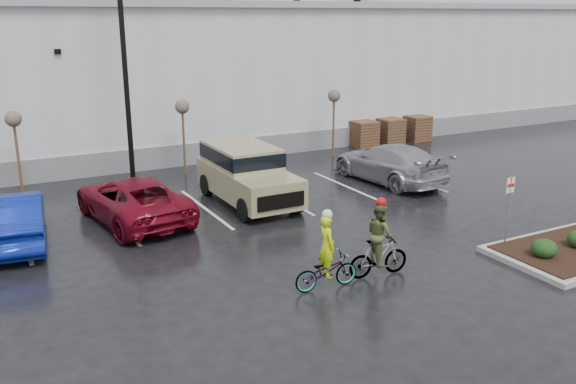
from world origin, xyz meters
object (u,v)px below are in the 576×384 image
sapling_west (14,124)px  pallet_stack_a (364,134)px  lamppost (123,40)px  cyclist_olive (379,247)px  sapling_mid (182,111)px  fire_lane_sign (509,204)px  car_far_silver (389,163)px  car_blue (14,218)px  pallet_stack_b (390,131)px  cyclist_hivis (326,264)px  pallet_stack_c (417,128)px  sapling_east (334,99)px  car_red (133,199)px  suv_tan (248,176)px

sapling_west → pallet_stack_a: (16.50, 1.00, -2.05)m
lamppost → cyclist_olive: lamppost is taller
sapling_mid → fire_lane_sign: size_ratio=1.45×
sapling_west → car_far_silver: (13.44, -5.11, -1.95)m
car_blue → car_far_silver: 14.15m
pallet_stack_a → pallet_stack_b: same height
fire_lane_sign → cyclist_hivis: bearing=177.7°
pallet_stack_c → car_far_silver: car_far_silver is taller
sapling_east → car_blue: 15.81m
pallet_stack_a → car_red: (-13.56, -6.10, 0.07)m
sapling_east → suv_tan: sapling_east is taller
car_red → sapling_mid: bearing=-132.2°
sapling_east → car_red: sapling_east is taller
pallet_stack_b → car_blue: 19.98m
sapling_mid → fire_lane_sign: 13.92m
pallet_stack_b → cyclist_olive: cyclist_olive is taller
sapling_west → lamppost: bearing=-14.0°
cyclist_hivis → cyclist_olive: bearing=-87.0°
sapling_east → pallet_stack_c: 6.42m
sapling_east → pallet_stack_b: (4.20, 1.00, -2.05)m
sapling_mid → car_blue: bearing=-142.8°
pallet_stack_a → cyclist_olive: bearing=-123.8°
sapling_east → pallet_stack_c: sapling_east is taller
sapling_east → cyclist_hivis: bearing=-123.0°
car_red → cyclist_hivis: size_ratio=2.59×
car_blue → suv_tan: bearing=-170.9°
lamppost → sapling_west: bearing=166.0°
sapling_west → car_blue: size_ratio=0.67×
sapling_west → car_blue: bearing=-97.3°
pallet_stack_a → car_blue: bearing=-159.4°
sapling_east → sapling_west: bearing=180.0°
pallet_stack_a → car_blue: car_blue is taller
car_blue → cyclist_olive: size_ratio=2.23×
lamppost → pallet_stack_c: 16.89m
lamppost → car_far_silver: lamppost is taller
car_red → cyclist_olive: (4.49, -7.46, 0.05)m
fire_lane_sign → cyclist_olive: (-4.37, 0.24, -0.61)m
sapling_mid → fire_lane_sign: sapling_mid is taller
sapling_mid → pallet_stack_c: sapling_mid is taller
sapling_east → car_red: bearing=-155.2°
pallet_stack_b → lamppost: bearing=-172.0°
suv_tan → cyclist_hivis: cyclist_hivis is taller
lamppost → sapling_mid: (2.50, 1.00, -2.96)m
sapling_west → pallet_stack_b: sapling_west is taller
pallet_stack_b → fire_lane_sign: fire_lane_sign is taller
car_blue → pallet_stack_b: bearing=-154.6°
pallet_stack_c → car_red: car_red is taller
fire_lane_sign → car_far_silver: 7.89m
car_blue → cyclist_olive: 10.79m
sapling_mid → pallet_stack_b: (11.70, 1.00, -2.05)m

